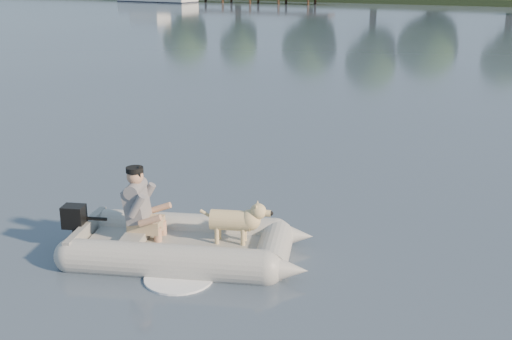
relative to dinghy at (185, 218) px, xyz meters
The scene contains 5 objects.
water 0.75m from the dinghy, 42.08° to the right, with size 160.00×160.00×0.00m, color slate.
dinghy is the anchor object (origin of this frame).
man 0.62m from the dinghy, 166.20° to the right, with size 0.62×0.53×0.92m, color slate, non-canonical shape.
dog 0.56m from the dinghy, 22.61° to the left, with size 0.80×0.28×0.53m, color tan, non-canonical shape.
outboard_motor 1.44m from the dinghy, 161.96° to the right, with size 0.35×0.25×0.67m, color black, non-canonical shape.
Camera 1 is at (3.54, -5.73, 3.41)m, focal length 45.00 mm.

